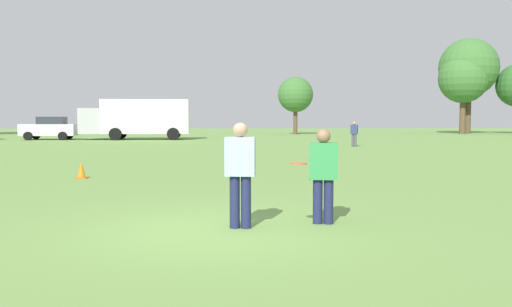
{
  "coord_description": "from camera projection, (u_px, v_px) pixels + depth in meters",
  "views": [
    {
      "loc": [
        0.21,
        -8.43,
        1.74
      ],
      "look_at": [
        0.87,
        2.6,
        1.02
      ],
      "focal_mm": 38.46,
      "sensor_mm": 36.0,
      "label": 1
    }
  ],
  "objects": [
    {
      "name": "ground_plane",
      "position": [
        210.0,
        230.0,
        8.5
      ],
      "size": [
        161.48,
        161.48,
        0.0
      ],
      "primitive_type": "plane",
      "color": "#6B9347"
    },
    {
      "name": "tree_east_birch",
      "position": [
        463.0,
        79.0,
        58.78
      ],
      "size": [
        5.3,
        5.3,
        8.61
      ],
      "color": "brown",
      "rests_on": "ground"
    },
    {
      "name": "player_defender",
      "position": [
        323.0,
        171.0,
        8.95
      ],
      "size": [
        0.5,
        0.34,
        1.56
      ],
      "color": "#1E234C",
      "rests_on": "ground"
    },
    {
      "name": "player_thrower",
      "position": [
        240.0,
        169.0,
        8.58
      ],
      "size": [
        0.49,
        0.33,
        1.66
      ],
      "color": "#1E234C",
      "rests_on": "ground"
    },
    {
      "name": "parked_car_center",
      "position": [
        50.0,
        128.0,
        43.25
      ],
      "size": [
        4.25,
        2.31,
        1.82
      ],
      "color": "silver",
      "rests_on": "ground"
    },
    {
      "name": "box_truck",
      "position": [
        138.0,
        118.0,
        43.65
      ],
      "size": [
        8.57,
        3.18,
        3.18
      ],
      "color": "white",
      "rests_on": "ground"
    },
    {
      "name": "bystander_far_jogger",
      "position": [
        354.0,
        132.0,
        32.83
      ],
      "size": [
        0.48,
        0.39,
        1.52
      ],
      "color": "#4C4C51",
      "rests_on": "ground"
    },
    {
      "name": "tree_center_elm",
      "position": [
        295.0,
        95.0,
        57.2
      ],
      "size": [
        3.7,
        3.7,
        6.01
      ],
      "color": "brown",
      "rests_on": "ground"
    },
    {
      "name": "tree_east_oak",
      "position": [
        469.0,
        68.0,
        59.52
      ],
      "size": [
        6.36,
        6.36,
        10.34
      ],
      "color": "brown",
      "rests_on": "ground"
    },
    {
      "name": "frisbee",
      "position": [
        298.0,
        163.0,
        8.42
      ],
      "size": [
        0.27,
        0.27,
        0.04
      ],
      "color": "#E54C33"
    },
    {
      "name": "traffic_cone",
      "position": [
        81.0,
        170.0,
        15.72
      ],
      "size": [
        0.32,
        0.32,
        0.48
      ],
      "color": "#D8590C",
      "rests_on": "ground"
    }
  ]
}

